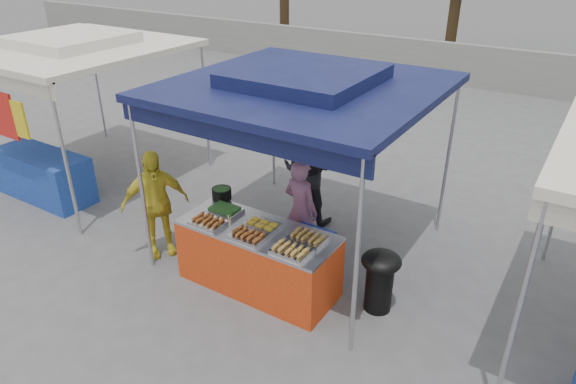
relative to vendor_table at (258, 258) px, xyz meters
The scene contains 20 objects.
ground_plane 0.44m from the vendor_table, 90.00° to the left, with size 80.00×80.00×0.00m, color #515153.
back_wall 11.10m from the vendor_table, 90.00° to the left, with size 40.00×0.25×1.20m, color slate.
main_canopy 2.22m from the vendor_table, 90.00° to the left, with size 3.20×3.20×2.57m.
neighbor_stall_left 4.70m from the vendor_table, behind, with size 3.20×3.20×2.57m.
vendor_table is the anchor object (origin of this frame).
food_tray_fl 0.77m from the vendor_table, 157.28° to the right, with size 0.42×0.30×0.07m.
food_tray_fm 0.52m from the vendor_table, 81.02° to the right, with size 0.42×0.30×0.07m.
food_tray_fr 0.82m from the vendor_table, 20.38° to the right, with size 0.42×0.30×0.07m.
food_tray_bl 0.75m from the vendor_table, 169.49° to the left, with size 0.42×0.30×0.07m.
food_tray_bm 0.46m from the vendor_table, 58.24° to the left, with size 0.42×0.30×0.07m.
food_tray_br 0.80m from the vendor_table, ahead, with size 0.42×0.30×0.07m.
cooking_pot 1.07m from the vendor_table, 155.60° to the left, with size 0.26×0.26×0.15m, color black.
skewer_cup 0.60m from the vendor_table, 116.04° to the right, with size 0.09×0.09×0.11m, color #A9A8AF.
wok_burner 1.52m from the vendor_table, 15.51° to the left, with size 0.47×0.47×0.79m.
crate_left 0.88m from the vendor_table, 125.95° to the left, with size 0.55×0.39×0.33m, color navy.
crate_right 0.78m from the vendor_table, 52.80° to the left, with size 0.54×0.37×0.32m, color navy.
crate_stacked 0.73m from the vendor_table, 52.80° to the left, with size 0.52×0.37×0.31m, color navy.
vendor_woman 0.93m from the vendor_table, 84.15° to the left, with size 0.53×0.35×1.46m, color #7B4E6E.
helper_man 1.89m from the vendor_table, 100.79° to the left, with size 0.81×0.63×1.66m, color black.
customer_person 1.66m from the vendor_table, behind, with size 0.91×0.38×1.55m, color gold.
Camera 1 is at (3.17, -4.42, 4.07)m, focal length 32.00 mm.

